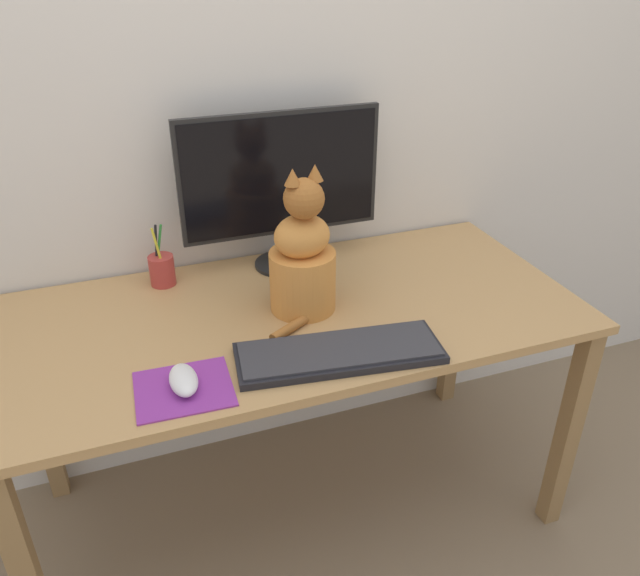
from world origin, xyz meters
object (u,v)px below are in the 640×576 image
object	(u,v)px
monitor	(281,182)
computer_mouse_left	(184,380)
pen_cup	(162,269)
cat	(303,259)
keyboard	(339,352)

from	to	relation	value
monitor	computer_mouse_left	size ratio (longest dim) A/B	4.99
pen_cup	cat	bearing A→B (deg)	-38.37
cat	pen_cup	xyz separation A→B (m)	(-0.33, 0.26, -0.10)
keyboard	pen_cup	world-z (taller)	pen_cup
computer_mouse_left	pen_cup	xyz separation A→B (m)	(0.02, 0.49, 0.02)
monitor	computer_mouse_left	world-z (taller)	monitor
computer_mouse_left	cat	size ratio (longest dim) A/B	0.30
computer_mouse_left	pen_cup	world-z (taller)	pen_cup
computer_mouse_left	pen_cup	bearing A→B (deg)	87.46
monitor	pen_cup	xyz separation A→B (m)	(-0.35, 0.01, -0.21)
computer_mouse_left	cat	distance (m)	0.44
keyboard	cat	distance (m)	0.27
monitor	keyboard	bearing A→B (deg)	-91.88
monitor	cat	world-z (taller)	monitor
keyboard	cat	world-z (taller)	cat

